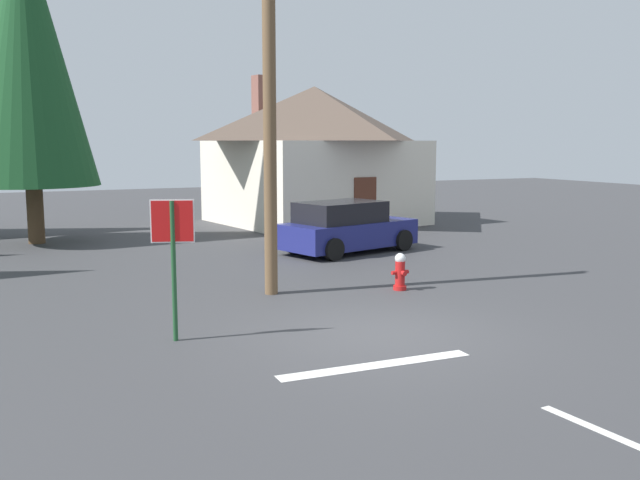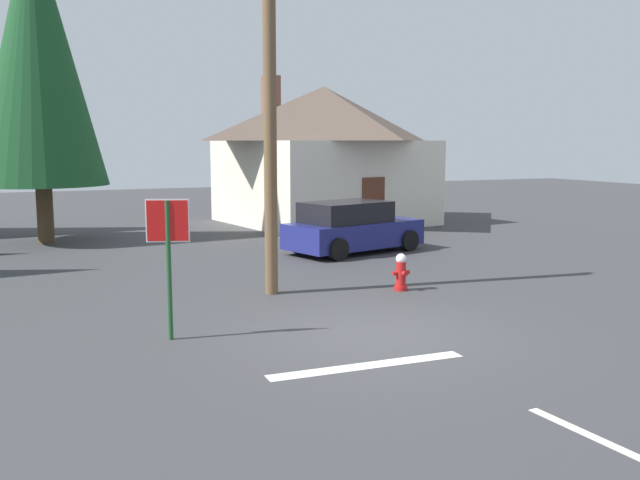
% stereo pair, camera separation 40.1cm
% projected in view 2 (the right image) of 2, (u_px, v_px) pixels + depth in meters
% --- Properties ---
extents(ground_plane, '(80.00, 80.00, 0.10)m').
position_uv_depth(ground_plane, '(374.00, 335.00, 12.17)').
color(ground_plane, '#38383A').
extents(lane_stop_bar, '(3.13, 0.40, 0.01)m').
position_uv_depth(lane_stop_bar, '(368.00, 365.00, 10.35)').
color(lane_stop_bar, silver).
rests_on(lane_stop_bar, ground).
extents(stop_sign_near, '(0.68, 0.26, 2.36)m').
position_uv_depth(stop_sign_near, '(168.00, 240.00, 11.50)').
color(stop_sign_near, '#1E4C28').
rests_on(stop_sign_near, ground).
extents(fire_hydrant, '(0.42, 0.36, 0.83)m').
position_uv_depth(fire_hydrant, '(401.00, 272.00, 15.58)').
color(fire_hydrant, red).
rests_on(fire_hydrant, ground).
extents(utility_pole, '(1.60, 0.28, 7.83)m').
position_uv_depth(utility_pole, '(270.00, 104.00, 14.74)').
color(utility_pole, brown).
rests_on(utility_pole, ground).
extents(house, '(8.56, 8.39, 5.95)m').
position_uv_depth(house, '(324.00, 153.00, 28.53)').
color(house, silver).
rests_on(house, ground).
extents(parked_car, '(4.51, 2.89, 1.54)m').
position_uv_depth(parked_car, '(352.00, 228.00, 20.95)').
color(parked_car, navy).
rests_on(parked_car, ground).
extents(pine_tree_short_left, '(4.19, 4.19, 10.48)m').
position_uv_depth(pine_tree_short_left, '(36.00, 51.00, 22.31)').
color(pine_tree_short_left, '#4C3823').
rests_on(pine_tree_short_left, ground).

